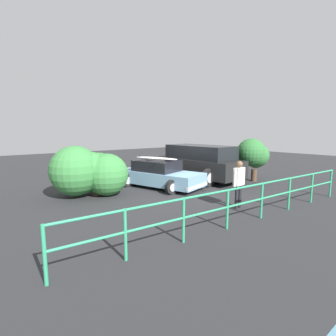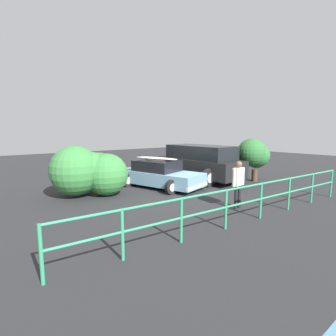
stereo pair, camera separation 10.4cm
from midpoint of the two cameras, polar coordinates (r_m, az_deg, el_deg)
ground_plane at (r=12.37m, az=1.21°, el=-3.89°), size 44.00×44.00×0.02m
sedan_car at (r=11.99m, az=-2.23°, el=-1.41°), size 2.83×4.31×1.51m
suv_car at (r=13.70m, az=6.67°, el=1.28°), size 2.76×4.82×1.81m
person_bystander at (r=8.95m, az=14.85°, el=-2.56°), size 0.62×0.23×1.59m
railing_fence at (r=7.61m, az=16.18°, el=-6.43°), size 10.37×0.78×1.07m
bush_near_left at (r=10.74m, az=-16.71°, el=-0.88°), size 2.88×2.29×2.01m
bush_near_right at (r=14.09m, az=17.93°, el=2.78°), size 1.62×1.47×2.17m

